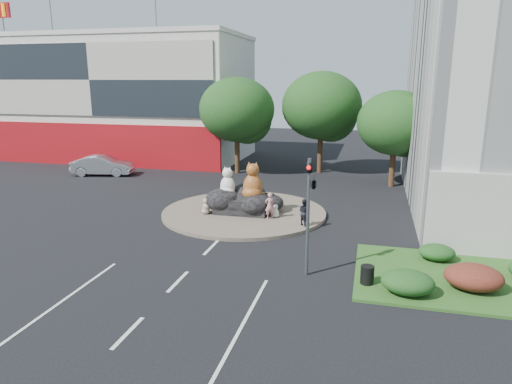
% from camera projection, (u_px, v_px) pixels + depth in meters
% --- Properties ---
extents(ground, '(120.00, 120.00, 0.00)m').
position_uv_depth(ground, '(178.00, 282.00, 18.66)').
color(ground, black).
rests_on(ground, ground).
extents(roundabout_island, '(10.00, 10.00, 0.20)m').
position_uv_depth(roundabout_island, '(244.00, 212.00, 28.04)').
color(roundabout_island, brown).
rests_on(roundabout_island, ground).
extents(rock_plinth, '(3.20, 2.60, 0.90)m').
position_uv_depth(rock_plinth, '(244.00, 204.00, 27.91)').
color(rock_plinth, black).
rests_on(rock_plinth, roundabout_island).
extents(shophouse_block, '(25.20, 12.30, 17.40)m').
position_uv_depth(shophouse_block, '(125.00, 98.00, 47.74)').
color(shophouse_block, silver).
rests_on(shophouse_block, ground).
extents(grass_verge, '(10.00, 6.00, 0.12)m').
position_uv_depth(grass_verge, '(480.00, 281.00, 18.59)').
color(grass_verge, '#2C4F1A').
rests_on(grass_verge, ground).
extents(tree_left, '(6.46, 6.46, 8.27)m').
position_uv_depth(tree_left, '(238.00, 113.00, 39.09)').
color(tree_left, '#382314').
rests_on(tree_left, ground).
extents(tree_mid, '(6.84, 6.84, 8.76)m').
position_uv_depth(tree_mid, '(322.00, 109.00, 39.22)').
color(tree_mid, '#382314').
rests_on(tree_mid, ground).
extents(tree_right, '(5.70, 5.70, 7.30)m').
position_uv_depth(tree_right, '(396.00, 126.00, 34.24)').
color(tree_right, '#382314').
rests_on(tree_right, ground).
extents(hedge_near_green, '(2.00, 1.60, 0.90)m').
position_uv_depth(hedge_near_green, '(408.00, 282.00, 17.31)').
color(hedge_near_green, '#123A17').
rests_on(hedge_near_green, grass_verge).
extents(hedge_red, '(2.20, 1.76, 0.99)m').
position_uv_depth(hedge_red, '(474.00, 277.00, 17.64)').
color(hedge_red, '#461612').
rests_on(hedge_red, grass_verge).
extents(hedge_back_green, '(1.60, 1.28, 0.72)m').
position_uv_depth(hedge_back_green, '(437.00, 252.00, 20.54)').
color(hedge_back_green, '#123A17').
rests_on(hedge_back_green, grass_verge).
extents(traffic_light, '(0.44, 1.24, 5.00)m').
position_uv_depth(traffic_light, '(311.00, 192.00, 18.44)').
color(traffic_light, '#595B60').
rests_on(traffic_light, ground).
extents(street_lamp, '(2.34, 0.22, 8.06)m').
position_uv_depth(street_lamp, '(487.00, 154.00, 22.01)').
color(street_lamp, '#595B60').
rests_on(street_lamp, ground).
extents(cat_white, '(1.37, 1.28, 1.85)m').
position_uv_depth(cat_white, '(228.00, 181.00, 27.70)').
color(cat_white, silver).
rests_on(cat_white, rock_plinth).
extents(cat_tabby, '(1.40, 1.23, 2.24)m').
position_uv_depth(cat_tabby, '(253.00, 180.00, 27.08)').
color(cat_tabby, '#C66E29').
rests_on(cat_tabby, rock_plinth).
extents(kitten_calico, '(0.79, 0.79, 1.00)m').
position_uv_depth(kitten_calico, '(206.00, 206.00, 27.29)').
color(kitten_calico, silver).
rests_on(kitten_calico, roundabout_island).
extents(kitten_white, '(0.55, 0.50, 0.77)m').
position_uv_depth(kitten_white, '(276.00, 211.00, 26.67)').
color(kitten_white, silver).
rests_on(kitten_white, roundabout_island).
extents(pedestrian_pink, '(0.67, 0.61, 1.55)m').
position_uv_depth(pedestrian_pink, '(270.00, 206.00, 26.23)').
color(pedestrian_pink, tan).
rests_on(pedestrian_pink, roundabout_island).
extents(pedestrian_dark, '(0.92, 0.91, 1.50)m').
position_uv_depth(pedestrian_dark, '(304.00, 212.00, 25.07)').
color(pedestrian_dark, black).
rests_on(pedestrian_dark, roundabout_island).
extents(parked_car, '(5.43, 2.89, 1.70)m').
position_uv_depth(parked_car, '(103.00, 165.00, 39.18)').
color(parked_car, '#B5B7BD').
rests_on(parked_car, ground).
extents(litter_bin, '(0.68, 0.68, 0.74)m').
position_uv_depth(litter_bin, '(367.00, 275.00, 18.15)').
color(litter_bin, black).
rests_on(litter_bin, grass_verge).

